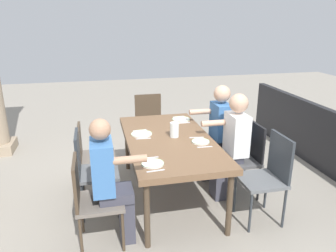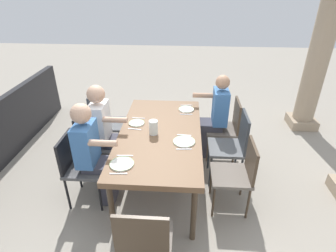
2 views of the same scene
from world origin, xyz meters
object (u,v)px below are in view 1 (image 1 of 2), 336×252
Objects in this scene: chair_mid_north at (90,167)px; chair_head_east at (149,121)px; chair_east_north at (91,153)px; chair_west_north at (91,196)px; plate_1 at (201,142)px; chair_mid_south at (245,155)px; water_pitcher at (174,130)px; dining_table at (169,143)px; chair_east_south at (228,140)px; plate_3 at (181,119)px; diner_woman_green at (231,143)px; plate_2 at (142,134)px; plate_0 at (153,163)px; chair_west_south at (269,173)px; diner_guest_third at (111,179)px; diner_man_white at (216,129)px.

chair_mid_north is 1.01× the size of chair_head_east.
chair_mid_north is at bearing 179.34° from chair_east_north.
chair_west_north is at bearing 156.30° from chair_head_east.
chair_mid_south is at bearing -84.55° from plate_1.
water_pitcher is (0.18, -0.99, 0.29)m from chair_mid_north.
dining_table is 0.39m from plate_1.
chair_head_east reaches higher than chair_east_south.
chair_mid_north is at bearing 99.23° from dining_table.
diner_woman_green is at bearing -153.90° from plate_3.
chair_mid_north is at bearing 123.15° from plate_3.
plate_2 is 0.77m from plate_3.
chair_mid_south is 4.14× the size of plate_0.
chair_west_south is 1.91m from chair_mid_north.
plate_3 is (1.36, -1.24, 0.26)m from chair_west_north.
chair_west_north is 1.12m from plate_2.
plate_1 and plate_3 have the same top height.
chair_mid_north is 1.11× the size of chair_east_north.
chair_west_north reaches higher than plate_3.
plate_2 is (0.40, 0.61, -0.00)m from plate_1.
diner_woman_green is 1.02× the size of diner_guest_third.
chair_west_south is 1.09m from diner_man_white.
chair_east_north is at bearing 71.38° from water_pitcher.
chair_east_south is (0.51, 0.01, -0.01)m from chair_mid_south.
chair_east_south is at bearing 0.44° from chair_west_south.
plate_1 is at bearing 134.17° from chair_east_south.
chair_mid_north is at bearing 87.38° from plate_1.
chair_head_east is at bearing -8.67° from plate_0.
chair_west_south is 1.64m from diner_guest_third.
diner_woman_green is at bearing 19.82° from chair_west_south.
water_pitcher is at bearing 45.70° from plate_1.
chair_east_north is 1.64m from diner_man_white.
diner_man_white is at bearing -80.38° from plate_2.
diner_guest_third reaches higher than chair_mid_south.
chair_mid_north is 0.74m from plate_2.
diner_woman_green is 6.30× the size of plate_1.
plate_0 is at bearing -130.10° from chair_mid_north.
chair_east_north is at bearing 90.10° from diner_man_white.
diner_woman_green is at bearing 89.13° from chair_mid_south.
plate_0 is at bearing 130.01° from chair_east_south.
diner_man_white is at bearing -0.39° from diner_woman_green.
plate_2 is at bearing 74.01° from chair_mid_south.
plate_0 is 0.87× the size of plate_2.
chair_west_south reaches higher than chair_east_north.
diner_woman_green reaches higher than chair_mid_north.
diner_woman_green is 0.41m from plate_1.
dining_table is 7.52× the size of plate_2.
chair_east_north is 1.82m from chair_east_south.
diner_man_white is at bearing -62.71° from water_pitcher.
diner_man_white reaches higher than chair_east_south.
chair_head_east is (1.53, -0.92, -0.02)m from chair_mid_north.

